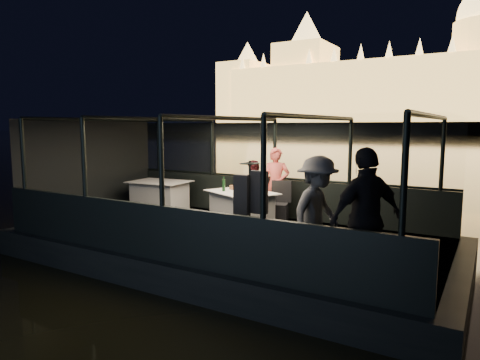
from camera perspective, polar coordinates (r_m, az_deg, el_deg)
The scene contains 27 objects.
river_water at distance 87.23m, azimuth 27.98°, elevation 4.62°, with size 500.00×500.00×0.00m, color black.
boat_hull at distance 8.77m, azimuth -1.36°, elevation -10.38°, with size 8.60×4.40×1.00m, color black.
boat_deck at distance 8.64m, azimuth -1.37°, elevation -7.34°, with size 8.00×4.00×0.04m, color black.
gunwale_port at distance 10.25m, azimuth 4.59°, elevation -2.37°, with size 8.00×0.08×0.90m, color black.
gunwale_starboard at distance 6.97m, azimuth -10.24°, elevation -7.04°, with size 8.00×0.08×0.90m, color black.
cabin_glass_port at distance 10.13m, azimuth 4.66°, elevation 4.06°, with size 8.00×0.02×1.40m, color #99B2B2, non-canonical shape.
cabin_glass_starboard at distance 6.78m, azimuth -10.46°, elevation 2.43°, with size 8.00×0.02×1.40m, color #99B2B2, non-canonical shape.
cabin_roof_glass at distance 8.37m, azimuth -1.42°, elevation 8.23°, with size 8.00×4.00×0.02m, color #99B2B2, non-canonical shape.
end_wall_fore at distance 11.07m, azimuth -19.20°, elevation 1.62°, with size 0.02×4.00×2.30m, color black, non-canonical shape.
end_wall_aft at distance 7.16m, azimuth 26.82°, elevation -1.60°, with size 0.02×4.00×2.30m, color black, non-canonical shape.
canopy_ribs at distance 8.42m, azimuth -1.39°, elevation 0.38°, with size 8.00×4.00×2.30m, color black, non-canonical shape.
dining_table_central at distance 9.15m, azimuth 0.19°, elevation -3.92°, with size 1.45×1.05×0.77m, color silver.
dining_table_aft at distance 11.07m, azimuth -10.65°, elevation -2.10°, with size 1.44×1.05×0.77m, color silver.
chair_port_left at distance 9.75m, azimuth 1.52°, elevation -2.84°, with size 0.45×0.45×0.97m, color black.
chair_port_right at distance 9.40m, azimuth 5.01°, elevation -3.25°, with size 0.44×0.44×0.94m, color black.
coat_stand at distance 6.75m, azimuth 1.28°, elevation -3.47°, with size 0.45×0.36×1.62m, color black, non-canonical shape.
person_woman_coral at distance 9.73m, azimuth 4.83°, elevation -1.09°, with size 0.60×0.40×1.67m, color #E35C52.
person_man_maroon at distance 10.04m, azimuth 1.86°, elevation -0.82°, with size 0.65×0.51×1.35m, color #411217.
passenger_stripe at distance 6.58m, azimuth 10.26°, elevation -4.31°, with size 1.11×0.63×1.72m, color silver.
passenger_dark at distance 5.89m, azimuth 16.44°, elevation -5.83°, with size 1.11×0.47×1.89m, color black.
wine_bottle at distance 9.15m, azimuth -2.19°, elevation -0.56°, with size 0.07×0.07×0.31m, color #133618.
bread_basket at distance 9.45m, azimuth -0.81°, elevation -0.98°, with size 0.21×0.21×0.08m, color brown.
amber_candle at distance 9.08m, azimuth 2.20°, elevation -1.32°, with size 0.06×0.06×0.08m, color #FFA73F.
plate_near at distance 8.89m, azimuth 2.99°, elevation -1.72°, with size 0.24×0.24×0.02m, color white.
plate_far at distance 9.55m, azimuth -0.03°, elevation -1.09°, with size 0.27×0.27×0.02m, color silver.
wine_glass_white at distance 9.18m, azimuth -2.11°, elevation -0.88°, with size 0.06×0.06×0.19m, color silver, non-canonical shape.
wine_glass_red at distance 9.19m, azimuth 3.46°, elevation -0.89°, with size 0.07×0.07×0.20m, color silver, non-canonical shape.
Camera 1 is at (4.46, -7.08, 2.65)m, focal length 32.00 mm.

